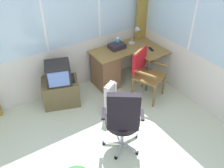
# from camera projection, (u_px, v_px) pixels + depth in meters

# --- Properties ---
(ground) EXTENTS (5.18, 4.87, 0.06)m
(ground) POSITION_uv_depth(u_px,v_px,m) (108.00, 164.00, 3.59)
(ground) COLOR beige
(north_window_panel) EXTENTS (4.18, 0.07, 2.60)m
(north_window_panel) POSITION_uv_depth(u_px,v_px,m) (45.00, 31.00, 4.14)
(north_window_panel) COLOR silver
(north_window_panel) RESTS_ON ground
(curtain_corner) EXTENTS (0.27, 0.09, 2.50)m
(curtain_corner) POSITION_uv_depth(u_px,v_px,m) (143.00, 13.00, 4.96)
(curtain_corner) COLOR olive
(curtain_corner) RESTS_ON ground
(desk) EXTENTS (1.33, 0.92, 0.72)m
(desk) POSITION_uv_depth(u_px,v_px,m) (109.00, 68.00, 4.89)
(desk) COLOR olive
(desk) RESTS_ON ground
(desk_lamp) EXTENTS (0.23, 0.20, 0.36)m
(desk_lamp) POSITION_uv_depth(u_px,v_px,m) (137.00, 33.00, 4.90)
(desk_lamp) COLOR #B2B7BC
(desk_lamp) RESTS_ON desk
(tv_remote) EXTENTS (0.08, 0.16, 0.02)m
(tv_remote) POSITION_uv_depth(u_px,v_px,m) (151.00, 49.00, 4.81)
(tv_remote) COLOR black
(tv_remote) RESTS_ON desk
(spray_bottle) EXTENTS (0.06, 0.06, 0.22)m
(spray_bottle) POSITION_uv_depth(u_px,v_px,m) (118.00, 41.00, 4.88)
(spray_bottle) COLOR #3CB9E0
(spray_bottle) RESTS_ON desk
(paper_tray) EXTENTS (0.31, 0.24, 0.09)m
(paper_tray) POSITION_uv_depth(u_px,v_px,m) (117.00, 46.00, 4.84)
(paper_tray) COLOR #2B242E
(paper_tray) RESTS_ON desk
(wooden_armchair) EXTENTS (0.64, 0.64, 0.96)m
(wooden_armchair) POSITION_uv_depth(u_px,v_px,m) (144.00, 68.00, 4.51)
(wooden_armchair) COLOR brown
(wooden_armchair) RESTS_ON ground
(office_chair) EXTENTS (0.61, 0.60, 1.13)m
(office_chair) POSITION_uv_depth(u_px,v_px,m) (123.00, 118.00, 3.39)
(office_chair) COLOR #B7B7BF
(office_chair) RESTS_ON ground
(tv_on_stand) EXTENTS (0.75, 0.63, 0.84)m
(tv_on_stand) POSITION_uv_depth(u_px,v_px,m) (60.00, 86.00, 4.43)
(tv_on_stand) COLOR brown
(tv_on_stand) RESTS_ON ground
(space_heater) EXTENTS (0.33, 0.28, 0.61)m
(space_heater) POSITION_uv_depth(u_px,v_px,m) (111.00, 98.00, 4.28)
(space_heater) COLOR silver
(space_heater) RESTS_ON ground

